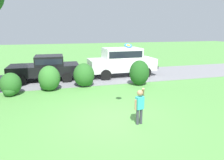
{
  "coord_description": "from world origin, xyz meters",
  "views": [
    {
      "loc": [
        -1.8,
        -6.63,
        3.17
      ],
      "look_at": [
        0.41,
        1.34,
        1.1
      ],
      "focal_mm": 32.83,
      "sensor_mm": 36.0,
      "label": 1
    }
  ],
  "objects_px": {
    "frisbee": "(128,46)",
    "child_thrower": "(140,104)",
    "parked_sedan": "(46,67)",
    "parked_suv": "(122,60)"
  },
  "relations": [
    {
      "from": "frisbee",
      "to": "child_thrower",
      "type": "bearing_deg",
      "value": -85.9
    },
    {
      "from": "child_thrower",
      "to": "frisbee",
      "type": "xyz_separation_m",
      "value": [
        -0.07,
        1.02,
        1.87
      ]
    },
    {
      "from": "parked_sedan",
      "to": "child_thrower",
      "type": "height_order",
      "value": "parked_sedan"
    },
    {
      "from": "parked_suv",
      "to": "frisbee",
      "type": "relative_size",
      "value": 16.62
    },
    {
      "from": "parked_sedan",
      "to": "child_thrower",
      "type": "distance_m",
      "value": 8.01
    },
    {
      "from": "child_thrower",
      "to": "frisbee",
      "type": "height_order",
      "value": "frisbee"
    },
    {
      "from": "frisbee",
      "to": "parked_suv",
      "type": "bearing_deg",
      "value": 73.71
    },
    {
      "from": "frisbee",
      "to": "parked_sedan",
      "type": "bearing_deg",
      "value": 116.6
    },
    {
      "from": "parked_sedan",
      "to": "child_thrower",
      "type": "bearing_deg",
      "value": -66.21
    },
    {
      "from": "parked_sedan",
      "to": "parked_suv",
      "type": "xyz_separation_m",
      "value": [
        4.98,
        -0.07,
        0.23
      ]
    }
  ]
}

